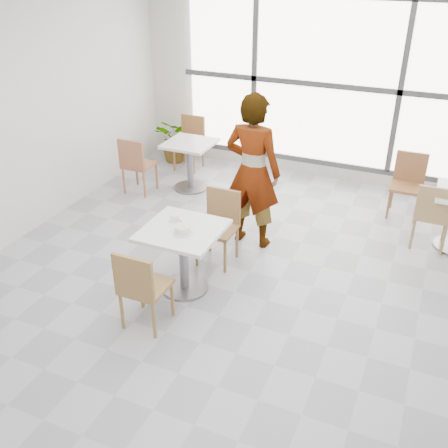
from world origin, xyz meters
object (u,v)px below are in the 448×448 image
at_px(bg_table_left, 190,159).
at_px(bg_chair_left_far, 190,139).
at_px(coffee_cup, 175,218).
at_px(bg_chair_right_near, 433,212).
at_px(chair_far, 220,221).
at_px(oatmeal_bowl, 183,229).
at_px(bg_chair_right_far, 408,180).
at_px(chair_near, 141,285).
at_px(plant_left, 176,140).
at_px(bg_chair_left_near, 136,162).
at_px(main_table, 183,248).
at_px(person, 253,172).

xyz_separation_m(bg_table_left, bg_chair_left_far, (-0.39, 0.78, 0.01)).
bearing_deg(coffee_cup, bg_chair_right_near, 36.05).
relative_size(chair_far, oatmeal_bowl, 4.14).
bearing_deg(bg_table_left, oatmeal_bowl, -64.45).
distance_m(chair_far, bg_table_left, 2.07).
bearing_deg(bg_chair_right_far, chair_near, -119.94).
distance_m(coffee_cup, bg_chair_left_far, 3.35).
xyz_separation_m(oatmeal_bowl, bg_chair_right_far, (1.94, 2.91, -0.29)).
bearing_deg(plant_left, oatmeal_bowl, -60.47).
bearing_deg(coffee_cup, bg_chair_left_near, 132.48).
bearing_deg(bg_chair_left_near, bg_chair_left_far, -102.04).
bearing_deg(plant_left, bg_chair_left_far, -21.60).
distance_m(chair_near, bg_chair_right_far, 4.12).
height_order(bg_chair_left_near, bg_chair_right_far, same).
relative_size(chair_far, bg_chair_right_near, 1.00).
height_order(main_table, chair_near, chair_near).
distance_m(main_table, oatmeal_bowl, 0.28).
bearing_deg(oatmeal_bowl, bg_chair_left_far, 115.74).
bearing_deg(bg_table_left, chair_near, -71.18).
relative_size(main_table, coffee_cup, 5.03).
xyz_separation_m(chair_near, bg_chair_right_far, (2.06, 3.57, 0.00)).
height_order(coffee_cup, bg_chair_left_near, bg_chair_left_near).
bearing_deg(chair_far, bg_chair_right_far, 48.18).
bearing_deg(chair_far, bg_chair_right_near, 28.58).
distance_m(chair_near, coffee_cup, 0.91).
height_order(chair_far, person, person).
bearing_deg(oatmeal_bowl, bg_chair_right_far, 56.28).
distance_m(coffee_cup, bg_chair_right_near, 3.13).
bearing_deg(bg_chair_right_far, bg_chair_left_far, 174.56).
bearing_deg(bg_chair_right_near, chair_near, 47.91).
xyz_separation_m(main_table, person, (0.30, 1.24, 0.43)).
relative_size(bg_table_left, bg_chair_right_near, 0.86).
bearing_deg(plant_left, bg_table_left, -51.27).
xyz_separation_m(main_table, coffee_cup, (-0.16, 0.13, 0.26)).
bearing_deg(bg_chair_right_far, main_table, -125.02).
distance_m(person, bg_table_left, 1.89).
xyz_separation_m(oatmeal_bowl, plant_left, (-1.92, 3.38, -0.42)).
distance_m(main_table, bg_chair_right_near, 3.07).
bearing_deg(main_table, chair_near, -95.37).
bearing_deg(person, bg_table_left, -35.05).
bearing_deg(oatmeal_bowl, chair_near, -99.75).
height_order(oatmeal_bowl, bg_table_left, oatmeal_bowl).
height_order(chair_near, chair_far, same).
height_order(oatmeal_bowl, bg_chair_left_near, bg_chair_left_near).
distance_m(oatmeal_bowl, coffee_cup, 0.28).
bearing_deg(bg_chair_left_far, oatmeal_bowl, -64.26).
bearing_deg(bg_table_left, bg_chair_right_near, -6.92).
distance_m(oatmeal_bowl, bg_chair_right_near, 3.10).
bearing_deg(bg_chair_right_far, coffee_cup, -128.33).
xyz_separation_m(bg_table_left, bg_chair_right_far, (3.12, 0.45, 0.01)).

